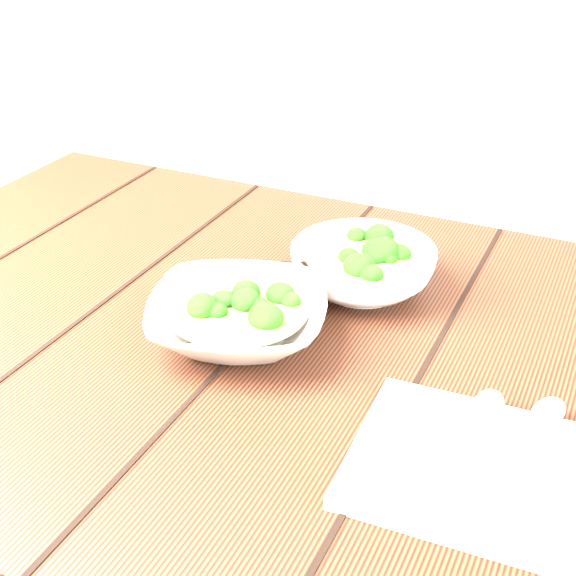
{
  "coord_description": "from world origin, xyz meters",
  "views": [
    {
      "loc": [
        0.35,
        -0.7,
        1.25
      ],
      "look_at": [
        0.01,
        0.03,
        0.8
      ],
      "focal_mm": 50.0,
      "sensor_mm": 36.0,
      "label": 1
    }
  ],
  "objects_px": {
    "trivet": "(286,286)",
    "napkin": "(480,470)",
    "soup_bowl_front": "(238,317)",
    "table": "(272,416)",
    "soup_bowl_back": "(363,267)"
  },
  "relations": [
    {
      "from": "trivet",
      "to": "napkin",
      "type": "height_order",
      "value": "trivet"
    },
    {
      "from": "soup_bowl_front",
      "to": "trivet",
      "type": "xyz_separation_m",
      "value": [
        0.01,
        0.11,
        -0.01
      ]
    },
    {
      "from": "table",
      "to": "soup_bowl_back",
      "type": "height_order",
      "value": "soup_bowl_back"
    },
    {
      "from": "soup_bowl_front",
      "to": "table",
      "type": "bearing_deg",
      "value": 33.81
    },
    {
      "from": "soup_bowl_front",
      "to": "napkin",
      "type": "distance_m",
      "value": 0.32
    },
    {
      "from": "trivet",
      "to": "soup_bowl_front",
      "type": "bearing_deg",
      "value": -94.57
    },
    {
      "from": "table",
      "to": "soup_bowl_front",
      "type": "xyz_separation_m",
      "value": [
        -0.03,
        -0.02,
        0.15
      ]
    },
    {
      "from": "soup_bowl_front",
      "to": "soup_bowl_back",
      "type": "bearing_deg",
      "value": 62.06
    },
    {
      "from": "soup_bowl_front",
      "to": "soup_bowl_back",
      "type": "relative_size",
      "value": 1.1
    },
    {
      "from": "table",
      "to": "napkin",
      "type": "height_order",
      "value": "napkin"
    },
    {
      "from": "table",
      "to": "soup_bowl_back",
      "type": "bearing_deg",
      "value": 68.65
    },
    {
      "from": "soup_bowl_back",
      "to": "trivet",
      "type": "bearing_deg",
      "value": -144.84
    },
    {
      "from": "table",
      "to": "napkin",
      "type": "distance_m",
      "value": 0.33
    },
    {
      "from": "soup_bowl_front",
      "to": "napkin",
      "type": "xyz_separation_m",
      "value": [
        0.31,
        -0.11,
        -0.02
      ]
    },
    {
      "from": "trivet",
      "to": "napkin",
      "type": "relative_size",
      "value": 0.48
    }
  ]
}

